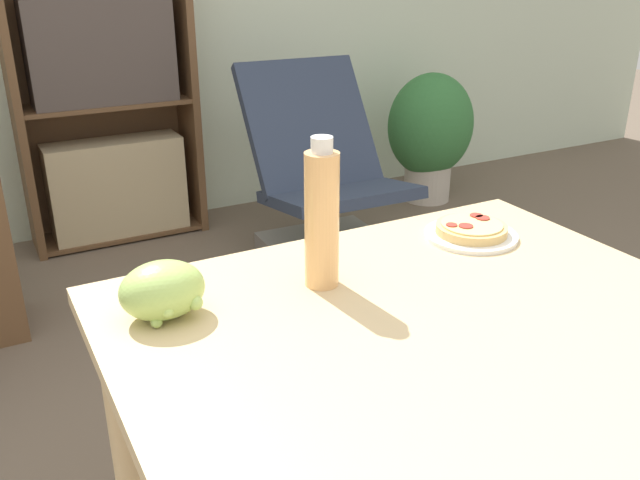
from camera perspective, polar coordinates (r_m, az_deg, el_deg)
dining_table at (r=1.26m, az=9.98°, el=-11.11°), size 1.10×0.95×0.72m
pizza_on_plate at (r=1.59m, az=12.61°, el=0.73°), size 0.21×0.21×0.04m
grape_bunch at (r=1.23m, az=-13.12°, el=-4.17°), size 0.15×0.12×0.11m
drink_bottle at (r=1.28m, az=0.15°, el=1.87°), size 0.07×0.07×0.30m
lounge_chair_far at (r=3.08m, az=0.50°, el=3.25°), size 0.61×0.78×0.88m
bookshelf at (r=3.42m, az=-17.44°, el=9.93°), size 0.83×0.29×1.34m
potted_plant_floor at (r=3.91m, az=9.27°, el=8.99°), size 0.50×0.43×0.73m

